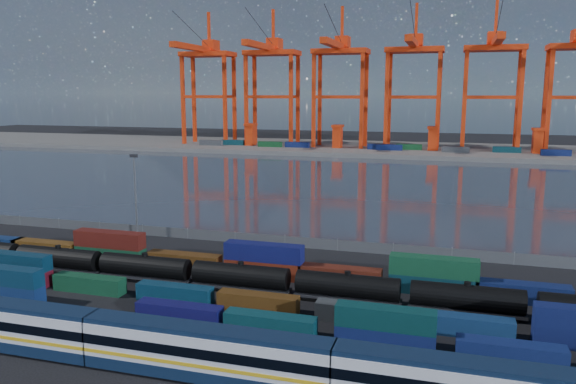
# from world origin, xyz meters

# --- Properties ---
(ground) EXTENTS (700.00, 700.00, 0.00)m
(ground) POSITION_xyz_m (0.00, 0.00, 0.00)
(ground) COLOR black
(ground) RESTS_ON ground
(harbor_water) EXTENTS (700.00, 700.00, 0.00)m
(harbor_water) POSITION_xyz_m (0.00, 105.00, 0.01)
(harbor_water) COLOR #2D3441
(harbor_water) RESTS_ON ground
(far_quay) EXTENTS (700.00, 70.00, 2.00)m
(far_quay) POSITION_xyz_m (0.00, 210.00, 1.00)
(far_quay) COLOR #514F4C
(far_quay) RESTS_ON ground
(distant_mountains) EXTENTS (2470.00, 1100.00, 520.00)m
(distant_mountains) POSITION_xyz_m (63.02, 1600.00, 220.29)
(distant_mountains) COLOR #1E2630
(distant_mountains) RESTS_ON ground
(passenger_train) EXTENTS (78.16, 3.23, 5.54)m
(passenger_train) POSITION_xyz_m (6.68, -21.66, 2.78)
(passenger_train) COLOR silver
(passenger_train) RESTS_ON ground
(container_row_south) EXTENTS (139.25, 2.26, 4.83)m
(container_row_south) POSITION_xyz_m (-6.32, -9.55, 1.76)
(container_row_south) COLOR #44464A
(container_row_south) RESTS_ON ground
(container_row_mid) EXTENTS (139.97, 2.21, 4.71)m
(container_row_mid) POSITION_xyz_m (-5.11, -3.24, 1.54)
(container_row_mid) COLOR #424548
(container_row_mid) RESTS_ON ground
(container_row_north) EXTENTS (142.07, 2.52, 5.37)m
(container_row_north) POSITION_xyz_m (1.10, 10.05, 1.92)
(container_row_north) COLOR navy
(container_row_north) RESTS_ON ground
(tanker_string) EXTENTS (138.66, 3.15, 4.51)m
(tanker_string) POSITION_xyz_m (0.93, 2.93, 2.26)
(tanker_string) COLOR black
(tanker_string) RESTS_ON ground
(waterfront_fence) EXTENTS (160.12, 0.12, 2.20)m
(waterfront_fence) POSITION_xyz_m (-0.00, 28.00, 1.00)
(waterfront_fence) COLOR #595B5E
(waterfront_fence) RESTS_ON ground
(yard_light_mast) EXTENTS (1.60, 0.40, 16.60)m
(yard_light_mast) POSITION_xyz_m (-30.00, 26.00, 9.30)
(yard_light_mast) COLOR slate
(yard_light_mast) RESTS_ON ground
(gantry_cranes) EXTENTS (201.68, 51.23, 69.38)m
(gantry_cranes) POSITION_xyz_m (-7.50, 203.16, 42.53)
(gantry_cranes) COLOR red
(gantry_cranes) RESTS_ON ground
(quay_containers) EXTENTS (172.58, 10.99, 2.60)m
(quay_containers) POSITION_xyz_m (-11.00, 195.46, 3.30)
(quay_containers) COLOR navy
(quay_containers) RESTS_ON far_quay
(straddle_carriers) EXTENTS (140.00, 7.00, 11.10)m
(straddle_carriers) POSITION_xyz_m (-2.50, 200.00, 7.82)
(straddle_carriers) COLOR red
(straddle_carriers) RESTS_ON far_quay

